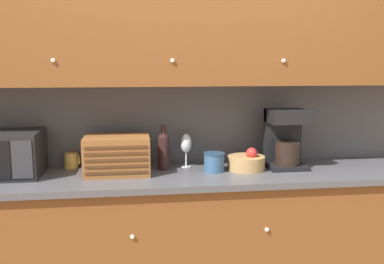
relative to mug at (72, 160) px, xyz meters
name	(u,v)px	position (x,y,z in m)	size (l,w,h in m)	color
wall_back	(187,112)	(0.80, 0.10, 0.30)	(5.62, 0.06, 2.60)	white
counter_unit	(194,241)	(0.80, -0.24, -0.52)	(3.24, 0.63, 0.94)	brown
backsplash_panel	(188,124)	(0.80, 0.06, 0.23)	(3.22, 0.01, 0.56)	#4C4C51
upper_cabinets	(218,17)	(0.98, -0.11, 0.94)	(3.22, 0.38, 0.88)	brown
mug	(72,160)	(0.00, 0.00, 0.00)	(0.10, 0.09, 0.10)	gold
bread_box	(117,155)	(0.31, -0.20, 0.07)	(0.41, 0.29, 0.24)	brown
wine_bottle	(164,149)	(0.62, -0.13, 0.08)	(0.08, 0.08, 0.30)	black
wine_glass	(186,144)	(0.77, -0.07, 0.10)	(0.07, 0.07, 0.23)	silver
storage_canister	(214,162)	(0.94, -0.23, 0.01)	(0.14, 0.14, 0.12)	#33567A
fruit_basket	(247,162)	(1.16, -0.21, 0.00)	(0.25, 0.25, 0.15)	#A87F4C
coffee_maker	(286,138)	(1.44, -0.19, 0.15)	(0.26, 0.22, 0.40)	black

